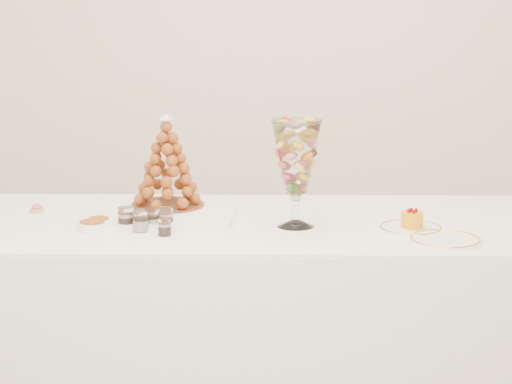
{
  "coord_description": "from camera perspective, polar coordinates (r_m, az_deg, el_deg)",
  "views": [
    {
      "loc": [
        0.32,
        -3.3,
        1.77
      ],
      "look_at": [
        0.03,
        0.22,
        0.97
      ],
      "focal_mm": 70.0,
      "sensor_mm": 36.0,
      "label": 1
    }
  ],
  "objects": [
    {
      "name": "cake_plate",
      "position": [
        3.63,
        8.83,
        -2.08
      ],
      "size": [
        0.23,
        0.23,
        0.01
      ],
      "primitive_type": "cylinder",
      "color": "white",
      "rests_on": "buffet_table"
    },
    {
      "name": "spare_plate",
      "position": [
        3.5,
        10.76,
        -2.71
      ],
      "size": [
        0.25,
        0.25,
        0.01
      ],
      "primitive_type": "cylinder",
      "color": "white",
      "rests_on": "buffet_table"
    },
    {
      "name": "verrine_d",
      "position": [
        3.59,
        -6.61,
        -1.66
      ],
      "size": [
        0.07,
        0.07,
        0.08
      ],
      "primitive_type": "cylinder",
      "rotation": [
        0.0,
        0.0,
        -0.22
      ],
      "color": "white",
      "rests_on": "buffet_table"
    },
    {
      "name": "ramekin_back",
      "position": [
        3.69,
        -8.98,
        -1.71
      ],
      "size": [
        0.08,
        0.08,
        0.03
      ],
      "primitive_type": "cylinder",
      "color": "white",
      "rests_on": "buffet_table"
    },
    {
      "name": "croquembouche",
      "position": [
        3.85,
        -5.12,
        1.73
      ],
      "size": [
        0.28,
        0.28,
        0.35
      ],
      "rotation": [
        0.0,
        0.0,
        0.11
      ],
      "color": "brown",
      "rests_on": "lace_tray"
    },
    {
      "name": "ramekin_front",
      "position": [
        3.62,
        -9.33,
        -1.95
      ],
      "size": [
        0.1,
        0.1,
        0.03
      ],
      "primitive_type": "cylinder",
      "color": "white",
      "rests_on": "buffet_table"
    },
    {
      "name": "buffet_table",
      "position": [
        3.84,
        -0.27,
        -7.83
      ],
      "size": [
        2.28,
        1.04,
        0.85
      ],
      "rotation": [
        0.0,
        0.0,
        0.07
      ],
      "color": "white",
      "rests_on": "ground"
    },
    {
      "name": "verrine_b",
      "position": [
        3.63,
        -5.96,
        -1.55
      ],
      "size": [
        0.05,
        0.05,
        0.06
      ],
      "primitive_type": "cylinder",
      "rotation": [
        0.0,
        0.0,
        0.01
      ],
      "color": "white",
      "rests_on": "buffet_table"
    },
    {
      "name": "verrine_e",
      "position": [
        3.52,
        -5.25,
        -2.0
      ],
      "size": [
        0.06,
        0.06,
        0.06
      ],
      "primitive_type": "cylinder",
      "rotation": [
        0.0,
        0.0,
        0.28
      ],
      "color": "white",
      "rests_on": "buffet_table"
    },
    {
      "name": "macaron_vase",
      "position": [
        3.59,
        2.31,
        1.95
      ],
      "size": [
        0.18,
        0.18,
        0.39
      ],
      "color": "white",
      "rests_on": "buffet_table"
    },
    {
      "name": "lace_tray",
      "position": [
        3.8,
        -5.66,
        -1.26
      ],
      "size": [
        0.59,
        0.45,
        0.02
      ],
      "primitive_type": "cube",
      "rotation": [
        0.0,
        0.0,
        0.02
      ],
      "color": "white",
      "rests_on": "buffet_table"
    },
    {
      "name": "pink_tart",
      "position": [
        3.94,
        -12.41,
        -0.93
      ],
      "size": [
        0.05,
        0.05,
        0.03
      ],
      "color": "tan",
      "rests_on": "buffet_table"
    },
    {
      "name": "verrine_c",
      "position": [
        3.64,
        -5.19,
        -1.45
      ],
      "size": [
        0.06,
        0.06,
        0.07
      ],
      "primitive_type": "cylinder",
      "rotation": [
        0.0,
        0.0,
        -0.09
      ],
      "color": "white",
      "rests_on": "buffet_table"
    },
    {
      "name": "mousse_cake",
      "position": [
        3.62,
        8.91,
        -1.56
      ],
      "size": [
        0.08,
        0.08,
        0.07
      ],
      "color": "orange",
      "rests_on": "cake_plate"
    },
    {
      "name": "verrine_a",
      "position": [
        3.63,
        -7.43,
        -1.47
      ],
      "size": [
        0.07,
        0.07,
        0.08
      ],
      "primitive_type": "cylinder",
      "rotation": [
        0.0,
        0.0,
        -0.17
      ],
      "color": "white",
      "rests_on": "buffet_table"
    }
  ]
}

